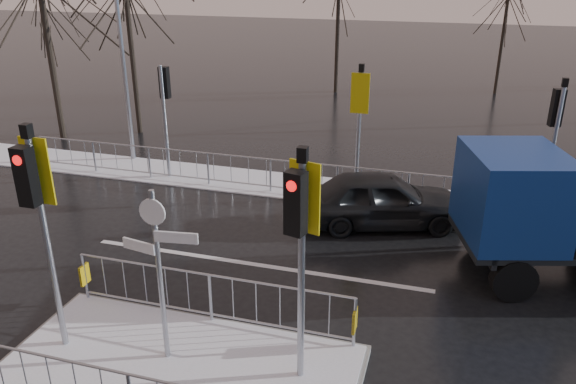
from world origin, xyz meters
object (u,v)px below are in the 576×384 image
(traffic_island, at_px, (177,354))
(car_far_lane, at_px, (382,199))
(flatbed_truck, at_px, (551,212))
(street_lamp_left, at_px, (121,26))

(traffic_island, height_order, car_far_lane, traffic_island)
(car_far_lane, xyz_separation_m, flatbed_truck, (3.70, -1.58, 0.80))
(flatbed_truck, bearing_deg, car_far_lane, 156.95)
(traffic_island, relative_size, flatbed_truck, 0.92)
(traffic_island, xyz_separation_m, car_far_lane, (2.45, 6.72, 0.33))
(street_lamp_left, bearing_deg, car_far_lane, -17.34)
(car_far_lane, bearing_deg, flatbed_truck, -130.78)
(traffic_island, relative_size, car_far_lane, 1.43)
(car_far_lane, bearing_deg, street_lamp_left, 54.93)
(traffic_island, xyz_separation_m, flatbed_truck, (6.16, 5.14, 1.13))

